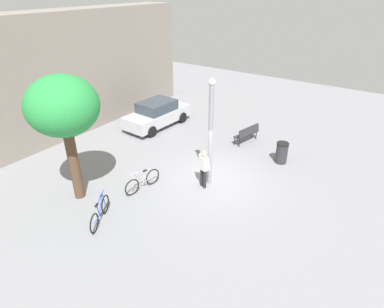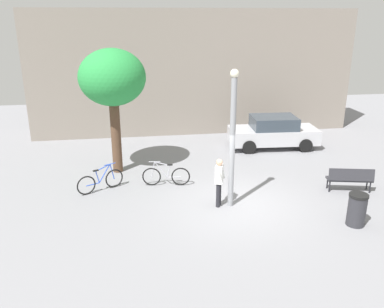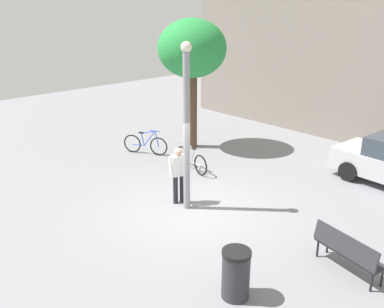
% 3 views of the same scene
% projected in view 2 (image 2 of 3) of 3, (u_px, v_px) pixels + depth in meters
% --- Properties ---
extents(ground_plane, '(36.00, 36.00, 0.00)m').
position_uv_depth(ground_plane, '(236.00, 204.00, 13.69)').
color(ground_plane, gray).
extents(building_facade, '(17.12, 2.00, 6.46)m').
position_uv_depth(building_facade, '(193.00, 72.00, 21.61)').
color(building_facade, gray).
rests_on(building_facade, ground_plane).
extents(lamppost, '(0.28, 0.28, 4.58)m').
position_uv_depth(lamppost, '(232.00, 136.00, 12.81)').
color(lamppost, gray).
rests_on(lamppost, ground_plane).
extents(person_by_lamppost, '(0.44, 0.63, 1.67)m').
position_uv_depth(person_by_lamppost, '(219.00, 179.00, 13.29)').
color(person_by_lamppost, '#232328').
rests_on(person_by_lamppost, ground_plane).
extents(park_bench, '(1.66, 0.81, 0.92)m').
position_uv_depth(park_bench, '(350.00, 178.00, 14.50)').
color(park_bench, '#2D2D33').
rests_on(park_bench, ground_plane).
extents(plaza_tree, '(2.58, 2.58, 4.96)m').
position_uv_depth(plaza_tree, '(112.00, 79.00, 15.36)').
color(plaza_tree, brown).
rests_on(plaza_tree, ground_plane).
extents(bicycle_silver, '(1.80, 0.31, 0.97)m').
position_uv_depth(bicycle_silver, '(166.00, 176.00, 15.10)').
color(bicycle_silver, black).
rests_on(bicycle_silver, ground_plane).
extents(bicycle_blue, '(1.62, 0.90, 0.97)m').
position_uv_depth(bicycle_blue, '(101.00, 181.00, 14.63)').
color(bicycle_blue, black).
rests_on(bicycle_blue, ground_plane).
extents(parked_car_silver, '(4.29, 2.02, 1.55)m').
position_uv_depth(parked_car_silver, '(273.00, 132.00, 19.34)').
color(parked_car_silver, '#B7B7BC').
rests_on(parked_car_silver, ground_plane).
extents(trash_bin, '(0.58, 0.58, 1.03)m').
position_uv_depth(trash_bin, '(357.00, 210.00, 12.18)').
color(trash_bin, '#2D2D33').
rests_on(trash_bin, ground_plane).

